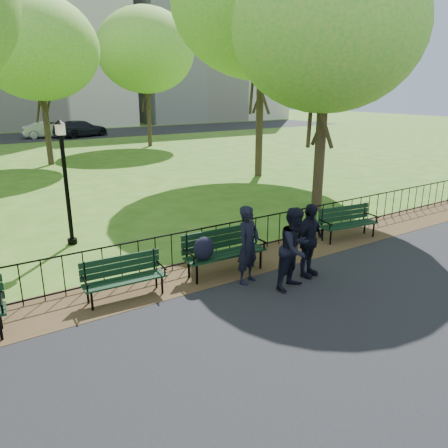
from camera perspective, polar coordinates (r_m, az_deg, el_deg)
ground at (r=9.39m, az=6.62°, el=-8.24°), size 120.00×120.00×0.00m
asphalt_path at (r=7.47m, az=24.25°, el=-17.00°), size 60.00×9.20×0.01m
dirt_strip at (r=10.47m, az=1.37°, el=-5.26°), size 60.00×1.60×0.01m
far_street at (r=42.01m, az=-25.98°, el=10.08°), size 70.00×9.00×0.01m
iron_fence at (r=10.69m, az=-0.13°, el=-2.00°), size 24.06×0.06×1.00m
apartment_east at (r=63.42m, az=-3.48°, el=24.46°), size 20.00×15.00×24.00m
park_bench_main at (r=9.59m, az=-1.35°, el=-3.08°), size 1.94×0.67×1.09m
park_bench_left_a at (r=8.94m, az=-13.04°, el=-6.25°), size 1.66×0.59×0.93m
park_bench_right_a at (r=12.58m, az=15.75°, el=0.62°), size 1.79×0.77×0.98m
lamppost at (r=12.09m, az=-19.98°, el=5.58°), size 0.30×0.30×3.29m
tree_near_e at (r=15.09m, az=13.39°, el=23.50°), size 5.97×5.97×8.32m
tree_far_c at (r=26.00m, az=-23.17°, el=20.37°), size 6.22×6.22×8.67m
tree_far_e at (r=32.83m, az=-10.21°, el=21.39°), size 6.75×6.75×9.40m
person_left at (r=9.26m, az=3.18°, el=-2.75°), size 0.72×0.60×1.70m
person_mid at (r=9.11m, az=9.27°, el=-3.17°), size 0.92×0.63×1.74m
person_right at (r=9.74m, az=10.99°, el=-2.15°), size 1.04×0.60×1.66m
sedan_silver at (r=40.86m, az=-22.02°, el=11.37°), size 4.21×1.67×1.36m
sedan_dark at (r=40.72m, az=-18.17°, el=11.76°), size 5.17×3.42×1.39m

